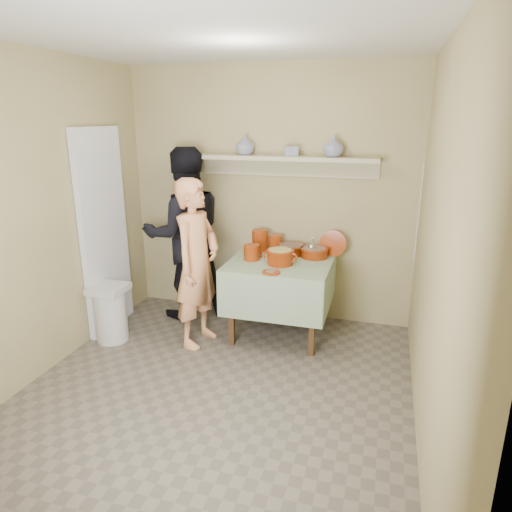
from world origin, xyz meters
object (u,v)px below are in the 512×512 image
(person_cook, at_px, (197,264))
(serving_table, at_px, (281,272))
(person_helper, at_px, (185,234))
(cazuela_rice, at_px, (280,256))
(trash_bin, at_px, (111,313))

(person_cook, height_order, serving_table, person_cook)
(person_helper, bearing_deg, cazuela_rice, 130.52)
(serving_table, xyz_separation_m, cazuela_rice, (0.02, -0.13, 0.20))
(person_helper, bearing_deg, trash_bin, 25.33)
(person_cook, bearing_deg, cazuela_rice, -59.41)
(cazuela_rice, xyz_separation_m, trash_bin, (-1.55, -0.49, -0.56))
(person_helper, xyz_separation_m, serving_table, (1.07, -0.17, -0.26))
(person_cook, height_order, person_helper, person_helper)
(person_cook, bearing_deg, serving_table, -50.52)
(person_helper, distance_m, cazuela_rice, 1.13)
(cazuela_rice, bearing_deg, trash_bin, -162.58)
(cazuela_rice, distance_m, trash_bin, 1.72)
(person_helper, bearing_deg, serving_table, 136.73)
(person_helper, height_order, trash_bin, person_helper)
(serving_table, height_order, cazuela_rice, cazuela_rice)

